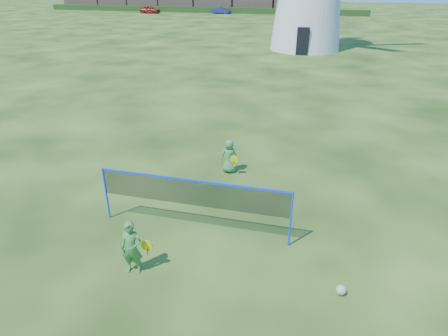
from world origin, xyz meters
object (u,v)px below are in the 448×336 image
Objects in this scene: car_left at (150,10)px; player_girl at (132,248)px; badminton_net at (193,194)px; play_ball at (341,290)px; car_right at (221,10)px; player_boy at (229,156)px.

player_girl is at bearing -154.75° from car_left.
badminton_net is 4.13m from play_ball.
player_girl is at bearing -164.56° from car_right.
player_girl is 69.11m from car_right.
car_left is 13.10m from car_right.
player_girl is at bearing -174.41° from play_ball.
badminton_net is 4.27× the size of player_boy.
car_left is at bearing -67.83° from player_boy.
player_girl is (-0.82, -1.84, -0.47)m from badminton_net.
player_girl is 0.39× the size of car_right.
car_right is at bearing -76.91° from car_left.
badminton_net is at bearing 159.59° from play_ball.
car_left reaches higher than car_right.
player_boy is 64.05m from car_right.
car_left is at bearing 103.96° from car_right.
play_ball is (3.67, -5.00, -0.48)m from player_boy.
play_ball is 0.06× the size of car_left.
car_left reaches higher than player_boy.
play_ball is 0.06× the size of car_right.
car_left is 1.11× the size of car_right.
car_right is (-16.85, 61.80, -0.03)m from player_boy.
player_girl is 6.05× the size of play_ball.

